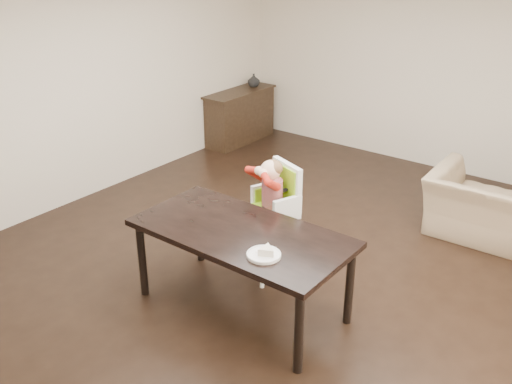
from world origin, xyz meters
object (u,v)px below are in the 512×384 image
armchair (484,195)px  high_chair (274,193)px  dining_table (241,239)px  sideboard (240,116)px

armchair → high_chair: bearing=51.6°
dining_table → high_chair: high_chair is taller
high_chair → armchair: bearing=74.7°
dining_table → high_chair: 0.75m
armchair → sideboard: 4.01m
armchair → dining_table: bearing=63.5°
high_chair → armchair: size_ratio=1.03×
high_chair → sideboard: (-2.55, 2.65, -0.38)m
high_chair → armchair: high_chair is taller
sideboard → armchair: bearing=-11.8°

